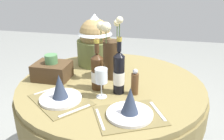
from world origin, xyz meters
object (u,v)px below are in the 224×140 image
object	(u,v)px
wine_bottle_centre	(97,71)
pepper_mill	(135,83)
flower_vase	(111,55)
place_setting_left	(60,93)
wine_glass_left	(101,77)
woven_basket_side_left	(52,70)
place_setting_right	(130,108)
dining_table	(111,100)
gift_tub_back_left	(95,38)
wine_bottle_left	(119,73)

from	to	relation	value
wine_bottle_centre	pepper_mill	size ratio (longest dim) A/B	1.97
flower_vase	place_setting_left	bearing A→B (deg)	-119.40
wine_bottle_centre	wine_glass_left	bearing A→B (deg)	-62.80
woven_basket_side_left	wine_bottle_centre	bearing A→B (deg)	-12.98
place_setting_left	wine_bottle_centre	xyz separation A→B (m)	(0.17, 0.19, 0.07)
wine_glass_left	woven_basket_side_left	bearing A→B (deg)	155.39
flower_vase	wine_glass_left	xyz separation A→B (m)	(0.01, -0.29, -0.03)
place_setting_right	flower_vase	distance (m)	0.51
flower_vase	woven_basket_side_left	size ratio (longest dim) A/B	1.84
dining_table	flower_vase	distance (m)	0.31
place_setting_left	flower_vase	world-z (taller)	flower_vase
pepper_mill	gift_tub_back_left	size ratio (longest dim) A/B	0.41
dining_table	wine_bottle_left	distance (m)	0.30
dining_table	wine_glass_left	xyz separation A→B (m)	(-0.01, -0.20, 0.26)
gift_tub_back_left	pepper_mill	bearing A→B (deg)	-49.90
dining_table	woven_basket_side_left	bearing A→B (deg)	-177.30
place_setting_right	wine_bottle_centre	xyz separation A→B (m)	(-0.24, 0.26, 0.07)
place_setting_left	place_setting_right	world-z (taller)	same
place_setting_left	dining_table	bearing A→B (deg)	51.65
place_setting_right	wine_bottle_left	size ratio (longest dim) A/B	1.21
dining_table	wine_bottle_left	bearing A→B (deg)	-58.23
place_setting_left	wine_bottle_left	world-z (taller)	wine_bottle_left
place_setting_left	flower_vase	xyz separation A→B (m)	(0.21, 0.38, 0.12)
pepper_mill	wine_bottle_centre	bearing A→B (deg)	174.70
wine_bottle_left	dining_table	bearing A→B (deg)	121.77
dining_table	woven_basket_side_left	size ratio (longest dim) A/B	5.30
wine_glass_left	gift_tub_back_left	xyz separation A→B (m)	(-0.19, 0.52, 0.08)
wine_glass_left	pepper_mill	xyz separation A→B (m)	(0.18, 0.08, -0.06)
place_setting_right	flower_vase	world-z (taller)	flower_vase
place_setting_right	wine_glass_left	xyz separation A→B (m)	(-0.19, 0.16, 0.08)
place_setting_right	wine_glass_left	distance (m)	0.27
place_setting_right	woven_basket_side_left	size ratio (longest dim) A/B	1.79
place_setting_left	pepper_mill	distance (m)	0.44
woven_basket_side_left	dining_table	bearing A→B (deg)	2.70
place_setting_left	flower_vase	bearing A→B (deg)	60.60
woven_basket_side_left	wine_bottle_left	bearing A→B (deg)	-12.19
wine_glass_left	pepper_mill	bearing A→B (deg)	23.55
dining_table	wine_bottle_centre	size ratio (longest dim) A/B	3.87
place_setting_left	wine_glass_left	xyz separation A→B (m)	(0.22, 0.09, 0.08)
place_setting_left	woven_basket_side_left	world-z (taller)	woven_basket_side_left
pepper_mill	place_setting_left	bearing A→B (deg)	-157.02
flower_vase	pepper_mill	size ratio (longest dim) A/B	2.64
place_setting_left	place_setting_right	xyz separation A→B (m)	(0.41, -0.07, 0.00)
place_setting_left	pepper_mill	size ratio (longest dim) A/B	2.62
dining_table	flower_vase	bearing A→B (deg)	101.03
wine_bottle_left	pepper_mill	world-z (taller)	wine_bottle_left
flower_vase	pepper_mill	xyz separation A→B (m)	(0.19, -0.21, -0.09)
dining_table	wine_bottle_centre	world-z (taller)	wine_bottle_centre
flower_vase	gift_tub_back_left	distance (m)	0.30
wine_bottle_left	pepper_mill	size ratio (longest dim) A/B	2.13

